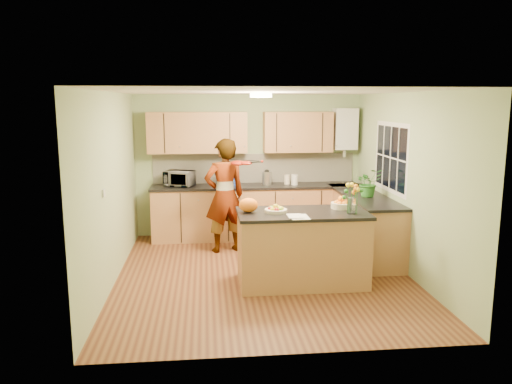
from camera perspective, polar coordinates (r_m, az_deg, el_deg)
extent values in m
plane|color=#522817|center=(7.04, 0.81, -9.40)|extent=(4.50, 4.50, 0.00)
cube|color=silver|center=(6.64, 0.86, 11.39)|extent=(4.00, 4.50, 0.02)
cube|color=#97AE7C|center=(8.94, -0.83, 3.06)|extent=(4.00, 0.02, 2.50)
cube|color=#97AE7C|center=(4.55, 4.12, -4.01)|extent=(4.00, 0.02, 2.50)
cube|color=#97AE7C|center=(6.80, -16.16, 0.37)|extent=(0.02, 4.50, 2.50)
cube|color=#97AE7C|center=(7.24, 16.77, 0.92)|extent=(0.02, 4.50, 2.50)
cube|color=#A36C41|center=(8.80, 0.00, -2.35)|extent=(3.60, 0.60, 0.90)
cube|color=black|center=(8.70, 0.01, 0.66)|extent=(3.64, 0.62, 0.04)
cube|color=#A36C41|center=(8.07, 12.21, -3.74)|extent=(0.60, 2.20, 0.90)
cube|color=black|center=(7.97, 12.27, -0.46)|extent=(0.62, 2.24, 0.04)
cube|color=silver|center=(8.94, -0.19, 2.74)|extent=(3.60, 0.02, 0.52)
cube|color=#A36C41|center=(8.69, -6.71, 6.76)|extent=(1.70, 0.34, 0.70)
cube|color=#A36C41|center=(8.84, 4.79, 6.85)|extent=(1.20, 0.34, 0.70)
cube|color=silver|center=(9.04, 10.13, 7.12)|extent=(0.40, 0.30, 0.72)
cylinder|color=silver|center=(9.07, 10.05, 4.59)|extent=(0.06, 0.06, 0.20)
cube|color=silver|center=(7.75, 15.16, 3.83)|extent=(0.01, 1.30, 1.05)
cube|color=black|center=(7.75, 15.13, 3.83)|extent=(0.01, 1.18, 0.92)
cube|color=silver|center=(6.20, -17.02, -0.12)|extent=(0.02, 0.09, 0.09)
cylinder|color=#FFEABF|center=(6.93, 0.57, 11.01)|extent=(0.30, 0.30, 0.06)
cylinder|color=silver|center=(6.93, 0.57, 11.25)|extent=(0.10, 0.10, 0.02)
cube|color=#A36C41|center=(6.62, 5.27, -6.53)|extent=(1.65, 0.82, 0.93)
cube|color=black|center=(6.50, 5.34, -2.44)|extent=(1.69, 0.86, 0.04)
cylinder|color=beige|center=(6.43, 2.28, -2.15)|extent=(0.29, 0.29, 0.04)
cylinder|color=beige|center=(6.75, 9.69, -1.54)|extent=(0.27, 0.27, 0.08)
cylinder|color=silver|center=(6.44, 10.91, -1.56)|extent=(0.10, 0.10, 0.21)
ellipsoid|color=orange|center=(6.42, -0.87, -1.50)|extent=(0.25, 0.21, 0.19)
cube|color=silver|center=(6.18, 4.97, -2.83)|extent=(0.22, 0.31, 0.01)
imported|color=#DC9E87|center=(7.91, -3.60, -0.42)|extent=(0.76, 0.61, 1.81)
imported|color=silver|center=(8.68, -8.76, 1.53)|extent=(0.56, 0.47, 0.26)
cube|color=navy|center=(8.63, -3.40, 1.50)|extent=(0.34, 0.29, 0.24)
cylinder|color=silver|center=(8.72, 1.24, 1.58)|extent=(0.17, 0.17, 0.23)
sphere|color=black|center=(8.70, 1.24, 2.61)|extent=(0.08, 0.08, 0.08)
cylinder|color=beige|center=(8.81, 3.58, 1.44)|extent=(0.14, 0.14, 0.16)
cylinder|color=silver|center=(8.73, 4.44, 1.40)|extent=(0.12, 0.12, 0.18)
imported|color=#2B6E24|center=(7.79, 12.75, 1.05)|extent=(0.44, 0.40, 0.43)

